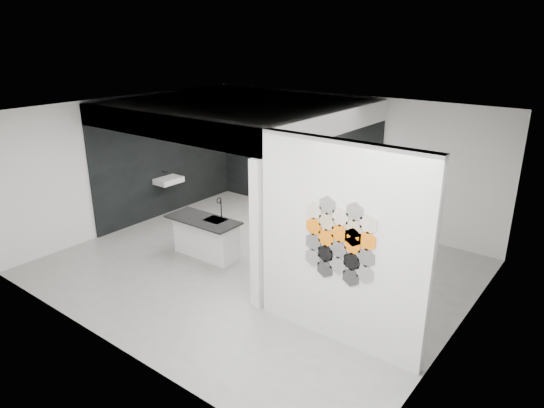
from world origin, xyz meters
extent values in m
cube|color=gray|center=(0.00, 0.00, -0.01)|extent=(7.00, 6.00, 0.01)
cube|color=silver|center=(2.23, -1.00, 1.40)|extent=(2.45, 0.15, 2.80)
cube|color=black|center=(-1.30, 2.97, 1.18)|extent=(4.40, 0.04, 2.35)
cube|color=black|center=(-3.47, 1.00, 1.18)|extent=(0.04, 4.00, 2.35)
cube|color=silver|center=(-1.30, 1.00, 2.55)|extent=(4.40, 4.00, 0.40)
cube|color=silver|center=(0.82, -1.00, 1.18)|extent=(0.16, 0.16, 2.35)
cube|color=silver|center=(-1.30, -0.92, 2.55)|extent=(4.40, 0.16, 0.40)
cube|color=silver|center=(-3.24, 0.80, 0.85)|extent=(0.40, 0.60, 0.12)
cube|color=black|center=(-1.20, 2.87, 1.30)|extent=(3.00, 0.15, 0.04)
cube|color=silver|center=(-1.08, -0.21, 0.37)|extent=(1.28, 0.49, 0.73)
cube|color=black|center=(-1.07, -0.28, 0.75)|extent=(1.46, 0.66, 0.03)
cube|color=black|center=(-0.86, -0.16, 0.76)|extent=(0.39, 0.33, 0.01)
cylinder|color=black|center=(-0.87, 0.01, 0.94)|extent=(0.02, 0.02, 0.34)
torus|color=black|center=(-0.87, -0.04, 1.11)|extent=(0.02, 0.12, 0.12)
cylinder|color=black|center=(-2.29, 2.87, 1.40)|extent=(0.22, 0.22, 0.16)
ellipsoid|color=black|center=(0.06, 2.87, 1.41)|extent=(0.23, 0.23, 0.18)
cylinder|color=gray|center=(0.15, 2.87, 1.37)|extent=(0.16, 0.16, 0.10)
cylinder|color=gray|center=(0.15, 2.87, 1.40)|extent=(0.13, 0.13, 0.15)
cylinder|color=black|center=(-1.80, 2.87, 1.40)|extent=(0.07, 0.07, 0.16)
cylinder|color=black|center=(-2.22, 2.87, 1.38)|extent=(0.10, 0.10, 0.11)
cylinder|color=silver|center=(1.86, -1.09, 1.16)|extent=(0.26, 0.02, 0.26)
cylinder|color=black|center=(1.86, -1.09, 1.39)|extent=(0.26, 0.02, 0.26)
cylinder|color=orange|center=(1.86, -1.09, 1.61)|extent=(0.26, 0.02, 0.26)
cylinder|color=beige|center=(1.86, -1.09, 1.84)|extent=(0.26, 0.02, 0.26)
cylinder|color=#2D2D2D|center=(2.06, -1.09, 1.05)|extent=(0.26, 0.02, 0.26)
cylinder|color=black|center=(2.06, -1.09, 1.27)|extent=(0.26, 0.02, 0.26)
cylinder|color=orange|center=(2.06, -1.09, 1.50)|extent=(0.26, 0.02, 0.26)
cylinder|color=tan|center=(2.06, -1.09, 1.73)|extent=(0.26, 0.02, 0.26)
cylinder|color=#66635E|center=(2.06, -1.09, 1.95)|extent=(0.26, 0.02, 0.26)
cylinder|color=silver|center=(2.25, -1.09, 1.16)|extent=(0.26, 0.02, 0.26)
cylinder|color=black|center=(2.25, -1.09, 1.39)|extent=(0.26, 0.02, 0.26)
cylinder|color=orange|center=(2.25, -1.09, 1.61)|extent=(0.26, 0.02, 0.26)
cylinder|color=beige|center=(2.25, -1.09, 1.84)|extent=(0.26, 0.02, 0.26)
cylinder|color=#2D2D2D|center=(2.44, -1.09, 1.05)|extent=(0.26, 0.02, 0.26)
cylinder|color=black|center=(2.44, -1.09, 1.27)|extent=(0.26, 0.02, 0.26)
cylinder|color=orange|center=(2.44, -1.09, 1.50)|extent=(0.26, 0.02, 0.26)
cylinder|color=tan|center=(2.44, -1.09, 1.73)|extent=(0.26, 0.02, 0.26)
cylinder|color=#66635E|center=(2.44, -1.09, 1.95)|extent=(0.26, 0.02, 0.26)
cylinder|color=silver|center=(2.64, -1.09, 1.16)|extent=(0.26, 0.02, 0.26)
cylinder|color=black|center=(2.64, -1.09, 1.39)|extent=(0.26, 0.02, 0.26)
cylinder|color=orange|center=(2.64, -1.09, 1.61)|extent=(0.26, 0.02, 0.26)
cylinder|color=beige|center=(2.64, -1.09, 1.84)|extent=(0.26, 0.02, 0.26)
cylinder|color=orange|center=(2.44, -1.09, 1.61)|extent=(0.26, 0.02, 0.26)
camera|label=1|loc=(5.02, -6.10, 4.03)|focal=32.00mm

